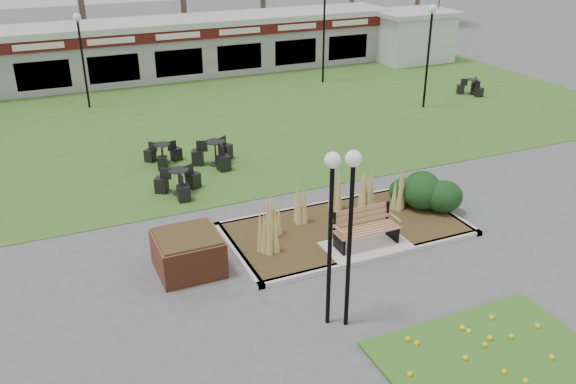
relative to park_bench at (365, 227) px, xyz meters
name	(u,v)px	position (x,y,z in m)	size (l,w,h in m)	color
ground	(369,251)	(0.00, -0.25, -0.59)	(100.00, 100.00, 0.00)	#515154
lawn	(221,118)	(0.00, 11.75, -0.58)	(34.00, 16.00, 0.02)	#37611E
flower_bed	(493,360)	(0.00, -4.85, -0.52)	(4.20, 3.00, 0.16)	#2D601B
planting_bed	(384,208)	(1.27, 1.10, -0.22)	(6.75, 3.40, 1.27)	#362715
park_bench	(365,227)	(0.00, 0.00, 0.00)	(1.70, 0.66, 0.93)	#9B6646
brick_planter	(188,253)	(-4.40, 0.75, -0.11)	(1.50, 1.50, 0.95)	brown
food_pavilion	(171,48)	(0.00, 19.71, 0.89)	(24.60, 3.40, 2.90)	gray
service_hut	(412,35)	(13.50, 17.75, 0.86)	(4.40, 3.40, 2.83)	silver
lamp_post_near_left	(351,202)	(-1.98, -2.65, 2.24)	(0.32, 0.32, 3.88)	black
lamp_post_near_right	(331,203)	(-2.30, -2.43, 2.20)	(0.32, 0.32, 3.82)	black
lamp_post_mid_right	(324,17)	(6.57, 15.32, 2.65)	(0.37, 0.37, 4.45)	black
lamp_post_far_right	(430,34)	(8.66, 9.64, 2.61)	(0.36, 0.36, 4.39)	black
lamp_post_far_left	(80,40)	(-4.81, 15.55, 2.36)	(0.34, 0.34, 4.05)	black
bistro_set_a	(163,157)	(-3.37, 7.74, -0.34)	(1.27, 1.27, 0.70)	black
bistro_set_b	(216,157)	(-1.76, 6.91, -0.29)	(1.56, 1.45, 0.83)	black
bistro_set_c	(179,185)	(-3.48, 5.11, -0.31)	(1.47, 1.30, 0.78)	black
bistro_set_d	(471,89)	(12.00, 10.53, -0.34)	(1.31, 1.15, 0.70)	black
patio_umbrella	(437,29)	(15.15, 17.75, 1.12)	(2.22, 2.26, 2.69)	black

